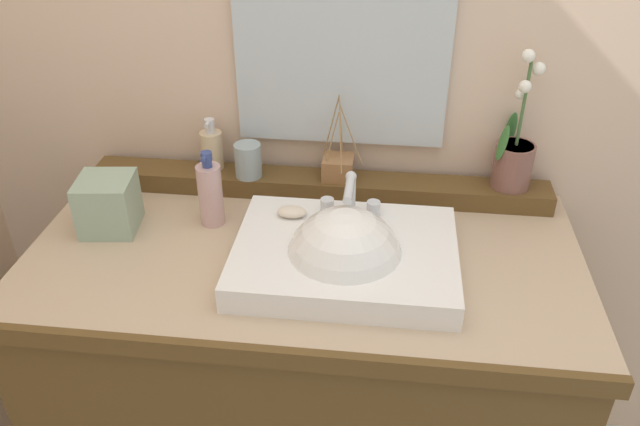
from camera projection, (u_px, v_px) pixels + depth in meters
vanity_cabinet at (306, 382)px, 1.72m from camera, size 1.30×0.67×0.88m
back_ledge at (317, 185)px, 1.70m from camera, size 1.22×0.10×0.05m
sink_basin at (345, 261)px, 1.42m from camera, size 0.49×0.38×0.28m
soap_bar at (292, 212)px, 1.50m from camera, size 0.07×0.04×0.02m
potted_plant at (514, 156)px, 1.60m from camera, size 0.11×0.12×0.36m
soap_dispenser at (212, 148)px, 1.70m from camera, size 0.06×0.06×0.14m
tumbler_cup at (248, 160)px, 1.67m from camera, size 0.07×0.07×0.09m
reed_diffuser at (338, 167)px, 1.67m from camera, size 0.11×0.11×0.23m
lotion_bottle at (210, 193)px, 1.55m from camera, size 0.06×0.06×0.20m
tissue_box at (108, 204)px, 1.54m from camera, size 0.14×0.14×0.14m
mirror at (342, 26)px, 1.53m from camera, size 0.53×0.02×0.61m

